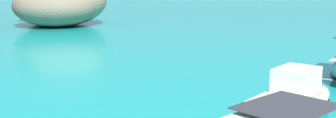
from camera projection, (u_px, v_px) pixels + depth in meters
islet_large at (62, 0)px, 69.43m from camera, size 19.81×23.82×8.71m
motorboat_white at (292, 102)px, 21.27m from camera, size 9.25×6.01×2.63m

